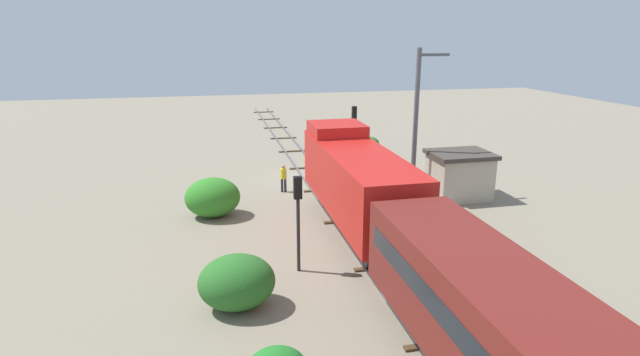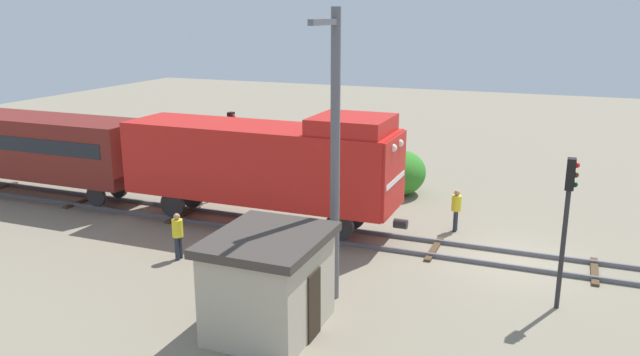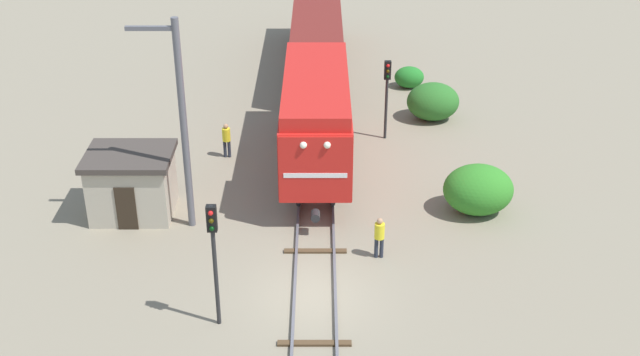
# 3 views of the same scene
# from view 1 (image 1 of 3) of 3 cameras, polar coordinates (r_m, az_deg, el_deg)

# --- Properties ---
(ground_plane) EXTENTS (97.64, 97.64, 0.00)m
(ground_plane) POSITION_cam_1_polar(r_m,az_deg,el_deg) (33.34, -0.70, -0.08)
(ground_plane) COLOR gray
(railway_track) EXTENTS (2.40, 65.10, 0.16)m
(railway_track) POSITION_cam_1_polar(r_m,az_deg,el_deg) (33.32, -0.70, 0.03)
(railway_track) COLOR #595960
(railway_track) RESTS_ON ground
(locomotive) EXTENTS (2.90, 11.60, 4.60)m
(locomotive) POSITION_cam_1_polar(r_m,az_deg,el_deg) (23.62, 4.14, -0.01)
(locomotive) COLOR red
(locomotive) RESTS_ON railway_track
(passenger_car_leading) EXTENTS (2.84, 14.00, 3.66)m
(passenger_car_leading) POSITION_cam_1_polar(r_m,az_deg,el_deg) (12.67, 22.57, -17.81)
(passenger_car_leading) COLOR maroon
(passenger_car_leading) RESTS_ON railway_track
(traffic_signal_near) EXTENTS (0.32, 0.34, 4.53)m
(traffic_signal_near) POSITION_cam_1_polar(r_m,az_deg,el_deg) (34.92, 3.90, 5.91)
(traffic_signal_near) COLOR #262628
(traffic_signal_near) RESTS_ON ground
(traffic_signal_mid) EXTENTS (0.32, 0.34, 4.01)m
(traffic_signal_mid) POSITION_cam_1_polar(r_m,az_deg,el_deg) (19.72, -2.54, -3.23)
(traffic_signal_mid) COLOR #262628
(traffic_signal_mid) RESTS_ON ground
(worker_near_track) EXTENTS (0.38, 0.38, 1.70)m
(worker_near_track) POSITION_cam_1_polar(r_m,az_deg,el_deg) (30.41, -4.20, 0.21)
(worker_near_track) COLOR #262B38
(worker_near_track) RESTS_ON ground
(worker_by_signal) EXTENTS (0.38, 0.38, 1.70)m
(worker_by_signal) POSITION_cam_1_polar(r_m,az_deg,el_deg) (24.56, 14.38, -4.21)
(worker_by_signal) COLOR #262B38
(worker_by_signal) RESTS_ON ground
(catenary_mast) EXTENTS (1.94, 0.28, 8.60)m
(catenary_mast) POSITION_cam_1_polar(r_m,az_deg,el_deg) (29.42, 10.98, 6.52)
(catenary_mast) COLOR #595960
(catenary_mast) RESTS_ON ground
(relay_hut) EXTENTS (3.50, 2.90, 2.74)m
(relay_hut) POSITION_cam_1_polar(r_m,az_deg,el_deg) (30.32, 15.62, 0.37)
(relay_hut) COLOR #B2A893
(relay_hut) RESTS_ON ground
(bush_near) EXTENTS (2.71, 2.21, 1.97)m
(bush_near) POSITION_cam_1_polar(r_m,az_deg,el_deg) (18.05, -9.48, -11.66)
(bush_near) COLOR #2A6A26
(bush_near) RESTS_ON ground
(bush_mid) EXTENTS (2.89, 2.36, 2.10)m
(bush_mid) POSITION_cam_1_polar(r_m,az_deg,el_deg) (26.86, -12.17, -2.18)
(bush_mid) COLOR #318126
(bush_mid) RESTS_ON ground
(bush_back) EXTENTS (1.58, 1.29, 1.15)m
(bush_back) POSITION_cam_1_polar(r_m,az_deg,el_deg) (41.55, 5.72, 3.93)
(bush_back) COLOR #2F6926
(bush_back) RESTS_ON ground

